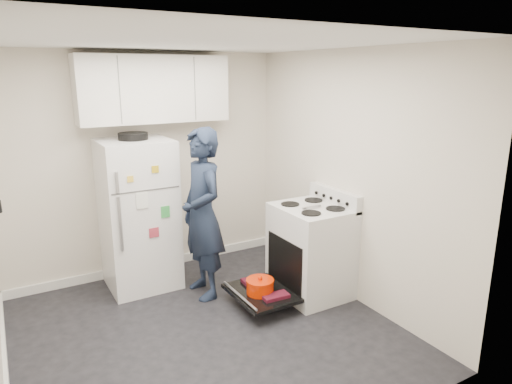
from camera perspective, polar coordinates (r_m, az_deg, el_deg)
room at (r=3.86m, az=-7.37°, el=-1.41°), size 3.21×3.21×2.51m
electric_range at (r=4.81m, az=6.77°, el=-7.40°), size 0.66×0.76×1.10m
open_oven_door at (r=4.62m, az=0.60°, el=-12.14°), size 0.55×0.70×0.22m
refrigerator at (r=5.03m, az=-14.48°, el=-2.66°), size 0.72×0.74×1.67m
upper_cabinets at (r=5.07m, az=-12.67°, el=12.45°), size 1.60×0.33×0.70m
person at (r=4.66m, az=-6.72°, el=-2.76°), size 0.42×0.64×1.76m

